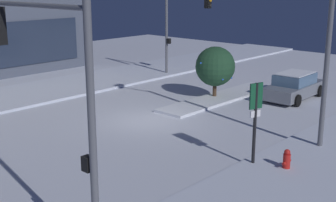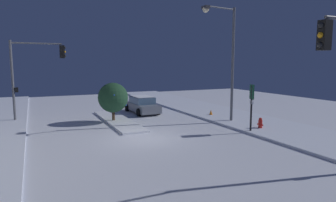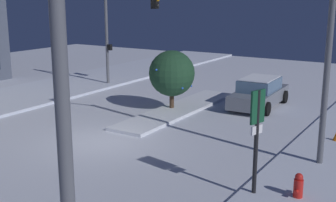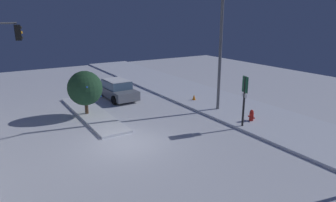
{
  "view_description": "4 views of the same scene",
  "coord_description": "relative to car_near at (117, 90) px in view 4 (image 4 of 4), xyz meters",
  "views": [
    {
      "loc": [
        -14.94,
        -14.86,
        6.45
      ],
      "look_at": [
        -0.99,
        -2.09,
        1.53
      ],
      "focal_mm": 49.42,
      "sensor_mm": 36.0,
      "label": 1
    },
    {
      "loc": [
        -15.81,
        5.76,
        4.38
      ],
      "look_at": [
        0.78,
        -1.93,
        2.03
      ],
      "focal_mm": 31.47,
      "sensor_mm": 36.0,
      "label": 2
    },
    {
      "loc": [
        -12.47,
        -10.72,
        5.48
      ],
      "look_at": [
        1.75,
        -1.83,
        1.52
      ],
      "focal_mm": 47.63,
      "sensor_mm": 36.0,
      "label": 3
    },
    {
      "loc": [
        -13.25,
        5.76,
        6.35
      ],
      "look_at": [
        0.21,
        -2.59,
        1.85
      ],
      "focal_mm": 32.32,
      "sensor_mm": 36.0,
      "label": 4
    }
  ],
  "objects": [
    {
      "name": "parking_info_sign",
      "position": [
        -10.01,
        -3.66,
        1.26
      ],
      "size": [
        0.54,
        0.21,
        3.06
      ],
      "rotation": [
        0.0,
        0.0,
        1.29
      ],
      "color": "black",
      "rests_on": "ground"
    },
    {
      "name": "street_lamp_arched",
      "position": [
        -6.8,
        -3.9,
        4.66
      ],
      "size": [
        0.76,
        2.94,
        8.33
      ],
      "rotation": [
        0.0,
        0.0,
        1.71
      ],
      "color": "#565960",
      "rests_on": "ground"
    },
    {
      "name": "car_near",
      "position": [
        0.0,
        0.0,
        0.0
      ],
      "size": [
        4.61,
        2.13,
        1.49
      ],
      "rotation": [
        0.0,
        0.0,
        0.03
      ],
      "color": "slate",
      "rests_on": "ground"
    },
    {
      "name": "decorated_tree_median",
      "position": [
        -2.97,
        3.35,
        1.13
      ],
      "size": [
        2.22,
        2.22,
        2.95
      ],
      "color": "#473323",
      "rests_on": "ground"
    },
    {
      "name": "ground",
      "position": [
        -8.55,
        3.0,
        -0.71
      ],
      "size": [
        52.0,
        52.0,
        0.0
      ],
      "primitive_type": "plane",
      "color": "silver"
    },
    {
      "name": "curb_strip_near",
      "position": [
        -8.55,
        -5.86,
        -0.64
      ],
      "size": [
        52.0,
        5.2,
        0.14
      ],
      "primitive_type": "cube",
      "color": "silver",
      "rests_on": "ground"
    },
    {
      "name": "fire_hydrant",
      "position": [
        -9.64,
        -4.78,
        -0.31
      ],
      "size": [
        0.48,
        0.26,
        0.83
      ],
      "color": "red",
      "rests_on": "ground"
    },
    {
      "name": "construction_cone",
      "position": [
        -4.0,
        -4.61,
        -0.44
      ],
      "size": [
        0.36,
        0.36,
        0.55
      ],
      "primitive_type": "cone",
      "color": "orange",
      "rests_on": "ground"
    },
    {
      "name": "median_strip",
      "position": [
        -2.84,
        3.01,
        -0.64
      ],
      "size": [
        9.0,
        1.8,
        0.14
      ],
      "primitive_type": "cube",
      "color": "silver",
      "rests_on": "ground"
    }
  ]
}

